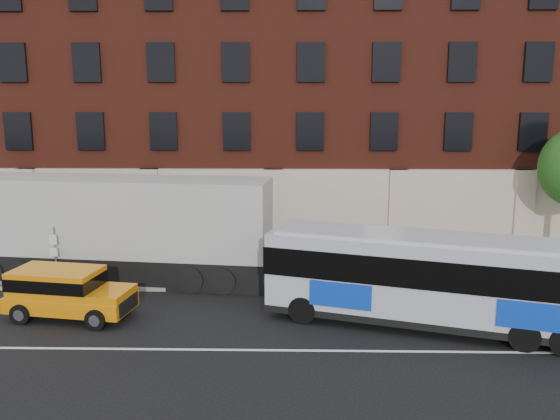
{
  "coord_description": "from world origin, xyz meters",
  "views": [
    {
      "loc": [
        0.9,
        -16.15,
        7.56
      ],
      "look_at": [
        0.45,
        5.5,
        3.38
      ],
      "focal_mm": 37.64,
      "sensor_mm": 36.0,
      "label": 1
    }
  ],
  "objects_px": {
    "city_bus": "(439,278)",
    "yellow_suv": "(65,290)",
    "sign_pole": "(55,254)",
    "shipping_container": "(115,230)"
  },
  "relations": [
    {
      "from": "sign_pole",
      "to": "yellow_suv",
      "type": "xyz_separation_m",
      "value": [
        1.53,
        -3.06,
        -0.46
      ]
    },
    {
      "from": "sign_pole",
      "to": "yellow_suv",
      "type": "height_order",
      "value": "sign_pole"
    },
    {
      "from": "sign_pole",
      "to": "shipping_container",
      "type": "height_order",
      "value": "shipping_container"
    },
    {
      "from": "city_bus",
      "to": "yellow_suv",
      "type": "xyz_separation_m",
      "value": [
        -12.7,
        0.67,
        -0.73
      ]
    },
    {
      "from": "shipping_container",
      "to": "sign_pole",
      "type": "bearing_deg",
      "value": -147.29
    },
    {
      "from": "city_bus",
      "to": "shipping_container",
      "type": "height_order",
      "value": "shipping_container"
    },
    {
      "from": "sign_pole",
      "to": "shipping_container",
      "type": "xyz_separation_m",
      "value": [
        2.03,
        1.3,
        0.68
      ]
    },
    {
      "from": "city_bus",
      "to": "yellow_suv",
      "type": "relative_size",
      "value": 2.51
    },
    {
      "from": "sign_pole",
      "to": "shipping_container",
      "type": "bearing_deg",
      "value": 32.71
    },
    {
      "from": "city_bus",
      "to": "yellow_suv",
      "type": "height_order",
      "value": "city_bus"
    }
  ]
}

